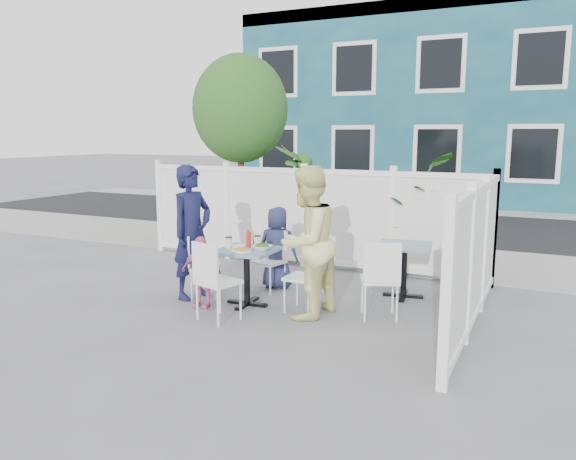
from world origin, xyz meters
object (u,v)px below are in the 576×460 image
at_px(chair_back, 272,255).
at_px(woman, 307,242).
at_px(spare_table, 404,256).
at_px(chair_near, 213,276).
at_px(man, 192,232).
at_px(utility_cabinet, 202,208).
at_px(toddler, 201,272).
at_px(chair_right, 308,272).
at_px(main_table, 247,262).
at_px(boy, 277,248).
at_px(chair_left, 200,261).

height_order(chair_back, woman, woman).
height_order(spare_table, chair_back, chair_back).
distance_m(chair_near, man, 1.11).
height_order(utility_cabinet, man, man).
bearing_deg(chair_back, toddler, 82.22).
bearing_deg(utility_cabinet, toddler, -59.46).
xyz_separation_m(man, woman, (1.67, -0.07, 0.02)).
bearing_deg(chair_back, chair_near, 104.10).
xyz_separation_m(chair_right, woman, (0.04, -0.15, 0.39)).
relative_size(main_table, toddler, 0.80).
bearing_deg(man, chair_right, -76.41).
bearing_deg(chair_back, man, 59.17).
bearing_deg(toddler, spare_table, 29.14).
relative_size(utility_cabinet, boy, 1.03).
height_order(chair_left, woman, woman).
bearing_deg(woman, chair_near, -43.66).
xyz_separation_m(chair_left, chair_right, (1.55, 0.04, 0.01)).
height_order(chair_back, man, man).
height_order(utility_cabinet, chair_left, utility_cabinet).
bearing_deg(spare_table, boy, -169.59).
xyz_separation_m(chair_right, chair_back, (-0.86, 0.71, -0.02)).
bearing_deg(utility_cabinet, spare_table, -31.41).
relative_size(chair_left, chair_right, 0.98).
relative_size(main_table, woman, 0.40).
height_order(utility_cabinet, spare_table, utility_cabinet).
height_order(spare_table, man, man).
relative_size(spare_table, chair_back, 0.93).
relative_size(utility_cabinet, chair_back, 1.42).
relative_size(main_table, man, 0.41).
distance_m(main_table, boy, 0.89).
distance_m(woman, boy, 1.34).
distance_m(utility_cabinet, woman, 5.71).
height_order(chair_back, chair_near, chair_near).
xyz_separation_m(chair_back, toddler, (-0.43, -1.10, -0.03)).
bearing_deg(chair_left, main_table, 64.52).
distance_m(utility_cabinet, main_table, 5.05).
xyz_separation_m(chair_back, boy, (0.03, 0.11, 0.09)).
bearing_deg(chair_near, chair_right, 59.78).
distance_m(utility_cabinet, spare_table, 5.64).
relative_size(utility_cabinet, chair_near, 1.27).
distance_m(main_table, chair_back, 0.78).
bearing_deg(chair_near, main_table, 104.03).
bearing_deg(chair_right, spare_table, -36.01).
bearing_deg(chair_left, woman, 63.11).
bearing_deg(boy, utility_cabinet, -53.58).
height_order(utility_cabinet, chair_back, utility_cabinet).
relative_size(spare_table, toddler, 0.85).
bearing_deg(utility_cabinet, chair_near, -58.07).
bearing_deg(man, chair_left, -52.44).
height_order(utility_cabinet, chair_right, utility_cabinet).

